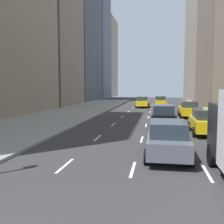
{
  "coord_description": "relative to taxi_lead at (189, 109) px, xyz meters",
  "views": [
    {
      "loc": [
        3.51,
        -2.02,
        3.23
      ],
      "look_at": [
        0.54,
        15.06,
        1.57
      ],
      "focal_mm": 42.0,
      "sensor_mm": 36.0,
      "label": 1
    }
  ],
  "objects": [
    {
      "name": "sedan_silver_behind",
      "position": [
        -2.8,
        -16.63,
        -0.02
      ],
      "size": [
        2.02,
        4.52,
        1.69
      ],
      "color": "#565B66",
      "rests_on": "ground"
    },
    {
      "name": "taxi_second",
      "position": [
        -2.8,
        15.14,
        0.0
      ],
      "size": [
        2.02,
        4.4,
        1.87
      ],
      "color": "yellow",
      "rests_on": "ground"
    },
    {
      "name": "sedan_black_near",
      "position": [
        -2.8,
        -7.36,
        0.03
      ],
      "size": [
        2.02,
        4.56,
        1.8
      ],
      "color": "black",
      "rests_on": "ground"
    },
    {
      "name": "taxi_third",
      "position": [
        -5.6,
        12.59,
        0.0
      ],
      "size": [
        2.02,
        4.4,
        1.87
      ],
      "color": "yellow",
      "rests_on": "ground"
    },
    {
      "name": "taxi_fourth",
      "position": [
        0.0,
        -10.12,
        0.0
      ],
      "size": [
        2.02,
        4.4,
        1.87
      ],
      "color": "yellow",
      "rests_on": "ground"
    },
    {
      "name": "sidewalk_left",
      "position": [
        -13.8,
        0.29,
        -0.81
      ],
      "size": [
        8.0,
        66.0,
        0.15
      ],
      "primitive_type": "cube",
      "color": "gray",
      "rests_on": "ground"
    },
    {
      "name": "lane_markings",
      "position": [
        -4.2,
        -3.71,
        -0.87
      ],
      "size": [
        5.72,
        56.0,
        0.01
      ],
      "color": "white",
      "rests_on": "ground"
    },
    {
      "name": "building_row_left",
      "position": [
        -20.8,
        20.79,
        13.24
      ],
      "size": [
        6.0,
        92.77,
        33.02
      ],
      "color": "gray",
      "rests_on": "ground"
    },
    {
      "name": "taxi_lead",
      "position": [
        0.0,
        0.0,
        0.0
      ],
      "size": [
        2.02,
        4.4,
        1.87
      ],
      "color": "yellow",
      "rests_on": "ground"
    }
  ]
}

